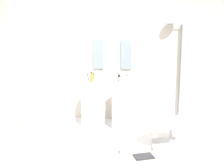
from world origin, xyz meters
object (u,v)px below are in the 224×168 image
at_px(lounge_chair, 171,126).
at_px(towel_rack, 20,101).
at_px(shower_column, 183,72).
at_px(soap_bottle_grey, 88,78).
at_px(soap_bottle_black, 119,79).
at_px(soap_bottle_clear, 127,79).
at_px(pedestal_sink_left, 94,103).
at_px(soap_bottle_green, 93,77).
at_px(pedestal_sink_right, 124,105).
at_px(soap_bottle_white, 119,80).
at_px(soap_bottle_amber, 92,77).
at_px(magazine_charcoal, 144,156).
at_px(coffee_mug, 123,151).

xyz_separation_m(lounge_chair, towel_rack, (-2.64, 0.16, 0.28)).
distance_m(shower_column, soap_bottle_grey, 1.93).
xyz_separation_m(soap_bottle_black, soap_bottle_clear, (0.16, -0.08, 0.01)).
relative_size(pedestal_sink_left, soap_bottle_green, 6.82).
distance_m(lounge_chair, towel_rack, 2.66).
relative_size(pedestal_sink_right, soap_bottle_white, 8.05).
height_order(soap_bottle_green, soap_bottle_amber, soap_bottle_amber).
xyz_separation_m(pedestal_sink_left, magazine_charcoal, (1.02, -1.30, -0.43)).
bearing_deg(soap_bottle_grey, shower_column, 13.03).
distance_m(magazine_charcoal, soap_bottle_clear, 1.56).
xyz_separation_m(magazine_charcoal, soap_bottle_black, (-0.51, 1.26, 0.95)).
height_order(pedestal_sink_right, soap_bottle_green, soap_bottle_green).
bearing_deg(lounge_chair, pedestal_sink_right, 134.76).
relative_size(lounge_chair, soap_bottle_clear, 7.06).
bearing_deg(soap_bottle_amber, towel_rack, -154.89).
xyz_separation_m(magazine_charcoal, soap_bottle_grey, (-1.13, 1.28, 0.95)).
distance_m(pedestal_sink_right, lounge_chair, 1.19).
bearing_deg(soap_bottle_amber, shower_column, 16.77).
height_order(towel_rack, soap_bottle_amber, soap_bottle_amber).
xyz_separation_m(pedestal_sink_left, soap_bottle_amber, (-0.01, -0.12, 0.55)).
bearing_deg(soap_bottle_green, towel_rack, -145.92).
bearing_deg(magazine_charcoal, towel_rack, 142.07).
bearing_deg(lounge_chair, soap_bottle_clear, 136.71).
height_order(pedestal_sink_left, magazine_charcoal, pedestal_sink_left).
bearing_deg(towel_rack, soap_bottle_grey, 31.16).
relative_size(coffee_mug, soap_bottle_clear, 0.70).
bearing_deg(soap_bottle_green, soap_bottle_clear, -18.94).
bearing_deg(lounge_chair, soap_bottle_grey, 151.98).
xyz_separation_m(towel_rack, soap_bottle_black, (1.72, 0.64, 0.35)).
distance_m(shower_column, towel_rack, 3.20).
height_order(pedestal_sink_right, soap_bottle_grey, soap_bottle_grey).
height_order(pedestal_sink_left, coffee_mug, pedestal_sink_left).
xyz_separation_m(pedestal_sink_right, magazine_charcoal, (0.42, -1.30, -0.43)).
relative_size(shower_column, magazine_charcoal, 7.44).
bearing_deg(pedestal_sink_right, pedestal_sink_left, 180.00).
bearing_deg(soap_bottle_clear, magazine_charcoal, -73.41).
bearing_deg(soap_bottle_black, soap_bottle_green, 163.85).
height_order(pedestal_sink_right, towel_rack, pedestal_sink_right).
relative_size(coffee_mug, soap_bottle_white, 0.87).
xyz_separation_m(pedestal_sink_right, shower_column, (1.17, 0.42, 0.63)).
bearing_deg(pedestal_sink_left, towel_rack, -150.69).
bearing_deg(pedestal_sink_right, soap_bottle_grey, -178.59).
height_order(magazine_charcoal, soap_bottle_black, soap_bottle_black).
bearing_deg(soap_bottle_white, magazine_charcoal, -67.35).
relative_size(towel_rack, soap_bottle_black, 6.52).
bearing_deg(towel_rack, soap_bottle_white, 17.71).
relative_size(lounge_chair, soap_bottle_grey, 7.91).
bearing_deg(soap_bottle_black, shower_column, 20.00).
height_order(pedestal_sink_right, soap_bottle_black, soap_bottle_black).
bearing_deg(magazine_charcoal, soap_bottle_green, 104.21).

